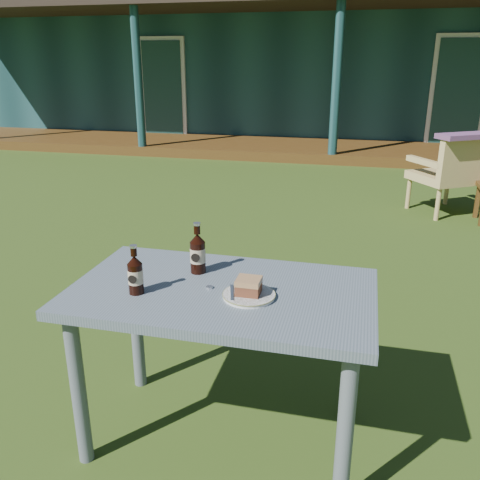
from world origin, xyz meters
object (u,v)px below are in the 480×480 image
(plate, at_px, (249,295))
(cola_bottle_near, at_px, (198,253))
(cola_bottle_far, at_px, (135,274))
(armchair_left, at_px, (452,171))
(cake_slice, at_px, (249,286))
(cafe_table, at_px, (222,311))

(plate, height_order, cola_bottle_near, cola_bottle_near)
(cola_bottle_far, distance_m, armchair_left, 4.38)
(cola_bottle_far, height_order, armchair_left, cola_bottle_far)
(cola_bottle_far, bearing_deg, armchair_left, 66.81)
(cake_slice, bearing_deg, armchair_left, 71.89)
(cake_slice, distance_m, armchair_left, 4.16)
(plate, relative_size, cake_slice, 2.22)
(cake_slice, distance_m, cola_bottle_far, 0.44)
(cake_slice, height_order, armchair_left, armchair_left)
(plate, height_order, armchair_left, armchair_left)
(cake_slice, height_order, cola_bottle_far, cola_bottle_far)
(cola_bottle_near, xyz_separation_m, armchair_left, (1.55, 3.76, -0.34))
(plate, bearing_deg, cola_bottle_near, 145.22)
(cake_slice, relative_size, armchair_left, 0.11)
(cake_slice, bearing_deg, cola_bottle_far, -170.49)
(plate, distance_m, cola_bottle_near, 0.33)
(plate, xyz_separation_m, cake_slice, (-0.00, 0.00, 0.04))
(cake_slice, distance_m, cola_bottle_near, 0.32)
(cola_bottle_near, bearing_deg, armchair_left, 67.58)
(cola_bottle_near, relative_size, cola_bottle_far, 1.12)
(cafe_table, relative_size, cola_bottle_far, 6.07)
(cafe_table, distance_m, plate, 0.17)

